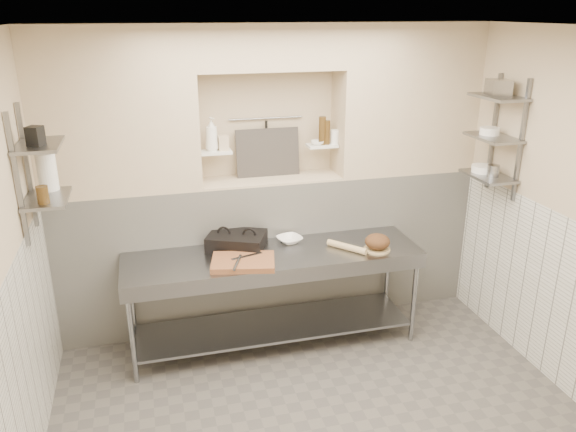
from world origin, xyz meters
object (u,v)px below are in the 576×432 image
object	(u,v)px
panini_press	(237,241)
rolling_pin	(347,247)
bottle_soap	(212,134)
cutting_board	(243,262)
bowl_alcove	(317,143)
mixing_bowl	(289,240)
jug_left	(47,172)
prep_table	(274,281)
bread_loaf	(377,242)

from	to	relation	value
panini_press	rolling_pin	xyz separation A→B (m)	(0.93, -0.30, -0.04)
panini_press	bottle_soap	xyz separation A→B (m)	(-0.14, 0.36, 0.90)
cutting_board	bowl_alcove	distance (m)	1.37
mixing_bowl	rolling_pin	world-z (taller)	rolling_pin
panini_press	jug_left	world-z (taller)	jug_left
panini_press	mixing_bowl	bearing A→B (deg)	24.33
panini_press	rolling_pin	world-z (taller)	panini_press
cutting_board	mixing_bowl	bearing A→B (deg)	36.12
panini_press	jug_left	distance (m)	1.66
cutting_board	bottle_soap	bearing A→B (deg)	99.87
prep_table	rolling_pin	bearing A→B (deg)	-6.78
panini_press	prep_table	bearing A→B (deg)	-12.96
cutting_board	jug_left	distance (m)	1.67
panini_press	cutting_board	world-z (taller)	panini_press
bread_loaf	bottle_soap	world-z (taller)	bottle_soap
mixing_bowl	jug_left	distance (m)	2.11
bottle_soap	jug_left	world-z (taller)	bottle_soap
prep_table	bread_loaf	size ratio (longest dim) A/B	11.71
panini_press	jug_left	size ratio (longest dim) A/B	2.08
bottle_soap	mixing_bowl	bearing A→B (deg)	-29.92
cutting_board	jug_left	size ratio (longest dim) A/B	1.82
panini_press	cutting_board	distance (m)	0.36
panini_press	mixing_bowl	distance (m)	0.49
rolling_pin	bottle_soap	xyz separation A→B (m)	(-1.07, 0.65, 0.93)
cutting_board	mixing_bowl	world-z (taller)	mixing_bowl
bread_loaf	prep_table	bearing A→B (deg)	170.93
bowl_alcove	rolling_pin	bearing A→B (deg)	-82.01
prep_table	mixing_bowl	bearing A→B (deg)	47.64
prep_table	bottle_soap	xyz separation A→B (m)	(-0.42, 0.58, 1.22)
mixing_bowl	cutting_board	bearing A→B (deg)	-143.88
prep_table	panini_press	bearing A→B (deg)	142.72
bread_loaf	bowl_alcove	distance (m)	1.09
mixing_bowl	jug_left	bearing A→B (deg)	-174.89
mixing_bowl	bread_loaf	distance (m)	0.80
prep_table	bread_loaf	xyz separation A→B (m)	(0.90, -0.14, 0.34)
panini_press	rolling_pin	size ratio (longest dim) A/B	1.55
cutting_board	bread_loaf	xyz separation A→B (m)	(1.20, -0.00, 0.06)
prep_table	panini_press	distance (m)	0.48
panini_press	bowl_alcove	world-z (taller)	bowl_alcove
mixing_bowl	bread_loaf	world-z (taller)	bread_loaf
cutting_board	bread_loaf	distance (m)	1.20
mixing_bowl	rolling_pin	size ratio (longest dim) A/B	0.58
rolling_pin	bottle_soap	size ratio (longest dim) A/B	1.28
panini_press	bottle_soap	bearing A→B (deg)	135.12
cutting_board	prep_table	bearing A→B (deg)	25.83
cutting_board	rolling_pin	bearing A→B (deg)	4.07
cutting_board	rolling_pin	distance (m)	0.95
panini_press	mixing_bowl	xyz separation A→B (m)	(0.49, 0.00, -0.04)
bottle_soap	bowl_alcove	bearing A→B (deg)	-1.03
bottle_soap	jug_left	xyz separation A→B (m)	(-1.31, -0.53, -0.11)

